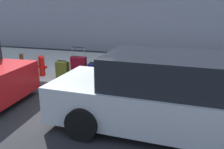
# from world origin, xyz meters

# --- Properties ---
(ground_plane) EXTENTS (40.00, 40.00, 0.00)m
(ground_plane) POSITION_xyz_m (0.00, 0.00, 0.00)
(ground_plane) COLOR black
(sidewalk_curb) EXTENTS (18.00, 5.00, 0.14)m
(sidewalk_curb) POSITION_xyz_m (0.00, -2.50, 0.07)
(sidewalk_curb) COLOR #9E9B93
(sidewalk_curb) RESTS_ON ground_plane
(suitcase_red_0) EXTENTS (0.47, 0.23, 0.64)m
(suitcase_red_0) POSITION_xyz_m (-2.78, -0.55, 0.43)
(suitcase_red_0) COLOR red
(suitcase_red_0) RESTS_ON sidewalk_curb
(suitcase_silver_1) EXTENTS (0.35, 0.22, 0.77)m
(suitcase_silver_1) POSITION_xyz_m (-2.25, -0.57, 0.40)
(suitcase_silver_1) COLOR #9EA0A8
(suitcase_silver_1) RESTS_ON sidewalk_curb
(suitcase_teal_2) EXTENTS (0.37, 0.25, 1.07)m
(suitcase_teal_2) POSITION_xyz_m (-1.78, -0.58, 0.51)
(suitcase_teal_2) COLOR #0F606B
(suitcase_teal_2) RESTS_ON sidewalk_curb
(suitcase_black_3) EXTENTS (0.46, 0.21, 0.89)m
(suitcase_black_3) POSITION_xyz_m (-1.25, -0.50, 0.46)
(suitcase_black_3) COLOR black
(suitcase_black_3) RESTS_ON sidewalk_curb
(suitcase_navy_4) EXTENTS (0.35, 0.23, 0.64)m
(suitcase_navy_4) POSITION_xyz_m (-0.73, -0.51, 0.43)
(suitcase_navy_4) COLOR navy
(suitcase_navy_4) RESTS_ON sidewalk_curb
(suitcase_maroon_5) EXTENTS (0.51, 0.25, 1.09)m
(suitcase_maroon_5) POSITION_xyz_m (-0.19, -0.54, 0.52)
(suitcase_maroon_5) COLOR maroon
(suitcase_maroon_5) RESTS_ON sidewalk_curb
(suitcase_olive_6) EXTENTS (0.42, 0.27, 0.63)m
(suitcase_olive_6) POSITION_xyz_m (0.39, -0.49, 0.42)
(suitcase_olive_6) COLOR #59601E
(suitcase_olive_6) RESTS_ON sidewalk_curb
(fire_hydrant) EXTENTS (0.39, 0.21, 0.73)m
(fire_hydrant) POSITION_xyz_m (1.22, -0.56, 0.52)
(fire_hydrant) COLOR red
(fire_hydrant) RESTS_ON sidewalk_curb
(bollard_post) EXTENTS (0.13, 0.13, 0.76)m
(bollard_post) POSITION_xyz_m (1.89, -0.41, 0.52)
(bollard_post) COLOR brown
(bollard_post) RESTS_ON sidewalk_curb
(parked_car_silver_0) EXTENTS (4.83, 2.16, 1.57)m
(parked_car_silver_0) POSITION_xyz_m (-3.13, 1.63, 0.74)
(parked_car_silver_0) COLOR #B2B5BA
(parked_car_silver_0) RESTS_ON ground_plane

